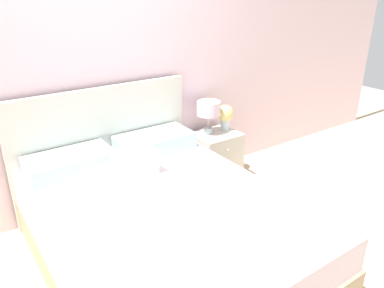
# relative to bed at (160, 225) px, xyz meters

# --- Properties ---
(ground_plane) EXTENTS (12.00, 12.00, 0.00)m
(ground_plane) POSITION_rel_bed_xyz_m (0.00, 0.96, -0.29)
(ground_plane) COLOR #CCB28E
(wall_back) EXTENTS (8.00, 0.06, 2.60)m
(wall_back) POSITION_rel_bed_xyz_m (0.00, 1.03, 1.01)
(wall_back) COLOR silver
(wall_back) RESTS_ON ground_plane
(bed) EXTENTS (1.60, 2.08, 1.10)m
(bed) POSITION_rel_bed_xyz_m (0.00, 0.00, 0.00)
(bed) COLOR tan
(bed) RESTS_ON ground_plane
(nightstand) EXTENTS (0.45, 0.39, 0.51)m
(nightstand) POSITION_rel_bed_xyz_m (1.11, 0.76, -0.04)
(nightstand) COLOR silver
(nightstand) RESTS_ON ground_plane
(table_lamp) EXTENTS (0.23, 0.23, 0.33)m
(table_lamp) POSITION_rel_bed_xyz_m (1.04, 0.81, 0.46)
(table_lamp) COLOR #A8B2BC
(table_lamp) RESTS_ON nightstand
(flower_vase) EXTENTS (0.17, 0.17, 0.26)m
(flower_vase) POSITION_rel_bed_xyz_m (1.25, 0.80, 0.37)
(flower_vase) COLOR silver
(flower_vase) RESTS_ON nightstand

